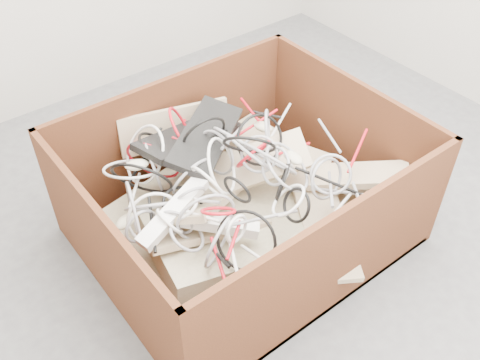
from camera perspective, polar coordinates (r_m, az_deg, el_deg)
ground at (r=2.44m, az=4.34°, el=-4.29°), size 3.00×3.00×0.00m
cardboard_box at (r=2.27m, az=-0.04°, el=-3.49°), size 1.24×1.03×0.56m
keyboard_pile at (r=2.24m, az=-0.26°, el=0.78°), size 1.09×1.08×0.37m
mice_scatter at (r=2.09m, az=-1.63°, el=0.05°), size 0.82×0.67×0.16m
power_strip_left at (r=1.96m, az=-7.00°, el=-3.32°), size 0.34×0.14×0.14m
power_strip_right at (r=1.97m, az=-2.09°, el=-4.68°), size 0.25×0.23×0.09m
vga_plug at (r=2.22m, az=6.45°, el=2.32°), size 0.06×0.06×0.03m
cable_tangle at (r=2.06m, az=-3.15°, el=0.42°), size 1.06×0.91×0.44m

